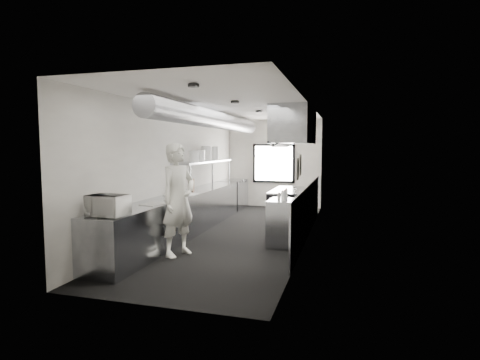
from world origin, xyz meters
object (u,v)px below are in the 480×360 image
Objects in this scene: plate_stack_b at (201,156)px; line_cook at (178,200)px; squeeze_bottle_b at (284,196)px; squeeze_bottle_e at (286,193)px; plate_stack_c at (207,153)px; far_work_table at (232,194)px; plate_stack_d at (215,153)px; prep_counter at (182,215)px; small_plate at (168,200)px; microwave at (108,205)px; squeeze_bottle_a at (279,197)px; knife_block at (191,185)px; squeeze_bottle_c at (282,195)px; range at (291,210)px; bottle_station at (286,222)px; deli_tub_b at (127,205)px; cutting_board at (181,194)px; plate_stack_a at (194,156)px; exhaust_hood at (294,126)px.

line_cook is at bearing -76.51° from plate_stack_b.
squeeze_bottle_e is (-0.03, 0.50, -0.00)m from squeeze_bottle_b.
far_work_table is at bearing 88.30° from plate_stack_c.
plate_stack_c reaches higher than plate_stack_d.
small_plate is at bearing -81.60° from prep_counter.
microwave is 4.40m from plate_stack_c.
plate_stack_c is 3.20m from squeeze_bottle_b.
line_cook reaches higher than small_plate.
squeeze_bottle_a is (1.64, 0.87, -0.01)m from line_cook.
plate_stack_d reaches higher than plate_stack_b.
knife_block is 1.60m from plate_stack_d.
line_cook is 11.90× the size of squeeze_bottle_a.
squeeze_bottle_b is at bearing -73.23° from squeeze_bottle_c.
squeeze_bottle_e is (0.06, -1.08, 0.52)m from range.
far_work_table is 3.28× the size of plate_stack_d.
far_work_table is 6.49× the size of squeeze_bottle_b.
microwave is at bearing -130.90° from squeeze_bottle_c.
squeeze_bottle_a is at bearing 10.94° from small_plate.
microwave is at bearing -132.38° from bottle_station.
deli_tub_b is 2.93m from squeeze_bottle_c.
squeeze_bottle_e is at bearing 5.46° from cutting_board.
cutting_board is (-2.17, -1.29, 0.44)m from range.
plate_stack_a is 1.61× the size of squeeze_bottle_a.
squeeze_bottle_b is at bearing -86.62° from range.
plate_stack_c is 1.03× the size of plate_stack_d.
small_plate is (-2.16, -0.75, 0.46)m from bottle_station.
squeeze_bottle_c is (2.20, -0.07, 0.07)m from cutting_board.
line_cook is 0.65m from small_plate.
plate_stack_c is (-2.36, 1.86, 1.31)m from bottle_station.
squeeze_bottle_c is at bearing -38.70° from plate_stack_c.
plate_stack_b is (0.07, 0.44, 0.67)m from knife_block.
microwave is at bearing -128.27° from squeeze_bottle_e.
plate_stack_a is at bearing 164.43° from squeeze_bottle_e.
deli_tub_b is 2.75m from knife_block.
exhaust_hood is 2.11m from squeeze_bottle_b.
exhaust_hood is at bearing -11.40° from line_cook.
exhaust_hood is at bearing 88.71° from squeeze_bottle_c.
squeeze_bottle_b reaches higher than range.
squeeze_bottle_a reaches higher than range.
line_cook reaches higher than bottle_station.
far_work_table is 4.67m from small_plate.
plate_stack_b is (-0.64, 2.65, 0.71)m from line_cook.
plate_stack_d is 1.98× the size of squeeze_bottle_b.
line_cook is (-1.67, -2.61, -1.39)m from exhaust_hood.
plate_stack_d is at bearing 30.82° from line_cook.
small_plate is 2.33m from plate_stack_b.
squeeze_bottle_b is at bearing -86.31° from squeeze_bottle_e.
cutting_board is at bearing -87.41° from plate_stack_c.
cutting_board is at bearing -86.75° from plate_stack_b.
plate_stack_d is 3.57m from squeeze_bottle_b.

